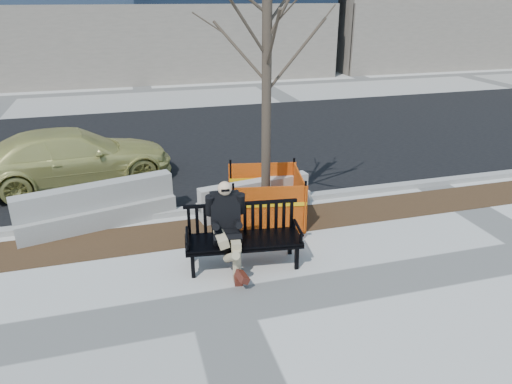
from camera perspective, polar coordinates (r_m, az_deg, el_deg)
The scene contains 10 objects.
ground at distance 7.60m, azimuth -4.30°, elevation -13.52°, with size 120.00×120.00×0.00m, color beige.
mulch_strip at distance 9.79m, azimuth -7.46°, elevation -4.77°, with size 40.00×1.20×0.02m, color #47301C.
asphalt_street at distance 15.54m, azimuth -11.06°, elevation 5.43°, with size 60.00×10.40×0.01m, color black.
curb at distance 10.62m, azimuth -8.28°, elevation -2.23°, with size 60.00×0.25×0.12m, color #9E9B93.
bench at distance 8.62m, azimuth -1.48°, elevation -8.67°, with size 2.06×0.74×1.10m, color black, non-canonical shape.
seated_man at distance 8.64m, azimuth -3.44°, elevation -8.62°, with size 0.66×1.10×1.54m, color black, non-canonical shape.
tree_fence at distance 10.26m, azimuth 1.13°, elevation -3.26°, with size 2.25×2.25×5.63m, color #F55211, non-canonical shape.
sedan at distance 13.02m, azimuth -20.51°, elevation 0.99°, with size 1.95×4.80×1.39m, color tan.
jersey_barrier_left at distance 10.55m, azimuth -18.16°, elevation -3.73°, with size 3.18×0.64×0.91m, color #9C9A92, non-canonical shape.
jersey_barrier_right at distance 10.64m, azimuth -0.14°, elevation -2.29°, with size 2.55×0.51×0.73m, color #ADAAA2, non-canonical shape.
Camera 1 is at (-1.15, -6.04, 4.46)m, focal length 33.54 mm.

